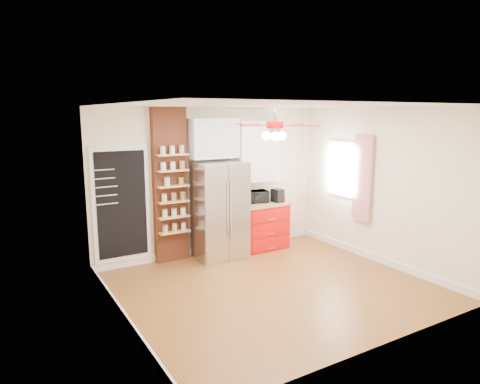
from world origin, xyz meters
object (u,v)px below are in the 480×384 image
fridge (219,210)px  ceiling_fan (275,125)px  coffee_maker (277,196)px  pantry_jar_oats (167,182)px  toaster_oven (257,197)px  red_cabinet (262,225)px  canister_left (282,198)px

fridge → ceiling_fan: ceiling_fan is taller
coffee_maker → pantry_jar_oats: (-2.16, 0.21, 0.42)m
toaster_oven → pantry_jar_oats: size_ratio=2.93×
toaster_oven → red_cabinet: bearing=-32.5°
fridge → ceiling_fan: bearing=-88.2°
ceiling_fan → coffee_maker: (1.21, 1.58, -1.40)m
canister_left → pantry_jar_oats: size_ratio=0.99×
fridge → ceiling_fan: 2.25m
fridge → toaster_oven: 0.91m
red_cabinet → coffee_maker: coffee_maker is taller
red_cabinet → ceiling_fan: ceiling_fan is taller
ceiling_fan → toaster_oven: (0.84, 1.76, -1.41)m
red_cabinet → pantry_jar_oats: (-1.88, 0.11, 0.99)m
coffee_maker → canister_left: size_ratio=1.82×
red_cabinet → canister_left: size_ratio=6.64×
canister_left → pantry_jar_oats: pantry_jar_oats is taller
fridge → pantry_jar_oats: size_ratio=12.17×
toaster_oven → pantry_jar_oats: bearing=-171.4°
toaster_oven → coffee_maker: (0.37, -0.17, 0.01)m
ceiling_fan → canister_left: size_ratio=9.88×
toaster_oven → fridge: bearing=-162.1°
toaster_oven → canister_left: toaster_oven is taller
red_cabinet → fridge: bearing=-177.0°
ceiling_fan → pantry_jar_oats: (-0.96, 1.79, -0.98)m
ceiling_fan → canister_left: 2.48m
fridge → pantry_jar_oats: 1.08m
toaster_oven → pantry_jar_oats: (-1.79, 0.04, 0.43)m
pantry_jar_oats → coffee_maker: bearing=-5.5°
fridge → red_cabinet: (0.97, 0.05, -0.42)m
ceiling_fan → coffee_maker: size_ratio=5.44×
toaster_oven → coffee_maker: 0.41m
ceiling_fan → pantry_jar_oats: bearing=118.0°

